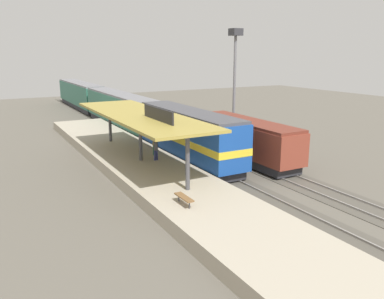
# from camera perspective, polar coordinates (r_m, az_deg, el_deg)

# --- Properties ---
(ground_plane) EXTENTS (120.00, 120.00, 0.00)m
(ground_plane) POSITION_cam_1_polar(r_m,az_deg,el_deg) (35.35, 2.69, -1.58)
(ground_plane) COLOR #5B564C
(track_near) EXTENTS (3.20, 110.00, 0.16)m
(track_near) POSITION_cam_1_polar(r_m,az_deg,el_deg) (34.38, -0.16, -1.96)
(track_near) COLOR #4E4941
(track_near) RESTS_ON ground
(track_far) EXTENTS (3.20, 110.00, 0.16)m
(track_far) POSITION_cam_1_polar(r_m,az_deg,el_deg) (36.72, 6.15, -1.00)
(track_far) COLOR #4E4941
(track_far) RESTS_ON ground
(platform) EXTENTS (6.00, 44.00, 0.90)m
(platform) POSITION_cam_1_polar(r_m,az_deg,el_deg) (32.40, -7.33, -2.31)
(platform) COLOR #A89E89
(platform) RESTS_ON ground
(station_canopy) EXTENTS (5.20, 18.00, 4.70)m
(station_canopy) POSITION_cam_1_polar(r_m,az_deg,el_deg) (31.42, -7.49, 4.82)
(station_canopy) COLOR #47474C
(station_canopy) RESTS_ON platform
(platform_bench) EXTENTS (0.44, 1.70, 0.50)m
(platform_bench) POSITION_cam_1_polar(r_m,az_deg,el_deg) (22.76, -1.16, -6.94)
(platform_bench) COLOR #333338
(platform_bench) RESTS_ON platform
(locomotive) EXTENTS (2.93, 14.43, 4.44)m
(locomotive) POSITION_cam_1_polar(r_m,az_deg,el_deg) (34.22, -0.56, 2.07)
(locomotive) COLOR #28282D
(locomotive) RESTS_ON track_near
(passenger_carriage_front) EXTENTS (2.90, 20.00, 4.24)m
(passenger_carriage_front) POSITION_cam_1_polar(r_m,az_deg,el_deg) (50.58, -10.30, 5.61)
(passenger_carriage_front) COLOR #28282D
(passenger_carriage_front) RESTS_ON track_near
(passenger_carriage_rear) EXTENTS (2.90, 20.00, 4.24)m
(passenger_carriage_rear) POSITION_cam_1_polar(r_m,az_deg,el_deg) (70.48, -15.79, 7.61)
(passenger_carriage_rear) COLOR #28282D
(passenger_carriage_rear) RESTS_ON track_near
(freight_car) EXTENTS (2.80, 12.00, 3.54)m
(freight_car) POSITION_cam_1_polar(r_m,az_deg,el_deg) (34.85, 7.92, 1.41)
(freight_car) COLOR #28282D
(freight_car) RESTS_ON track_far
(light_mast) EXTENTS (1.10, 1.10, 11.70)m
(light_mast) POSITION_cam_1_polar(r_m,az_deg,el_deg) (41.36, 6.22, 12.41)
(light_mast) COLOR slate
(light_mast) RESTS_ON ground
(person_waiting) EXTENTS (0.34, 0.34, 1.71)m
(person_waiting) POSITION_cam_1_polar(r_m,az_deg,el_deg) (33.61, -5.41, 0.81)
(person_waiting) COLOR #23603D
(person_waiting) RESTS_ON platform
(person_walking) EXTENTS (0.34, 0.34, 1.71)m
(person_walking) POSITION_cam_1_polar(r_m,az_deg,el_deg) (31.92, -5.25, 0.11)
(person_walking) COLOR navy
(person_walking) RESTS_ON platform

